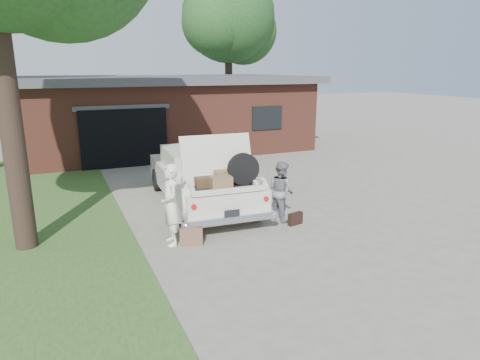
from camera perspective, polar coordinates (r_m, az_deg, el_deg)
name	(u,v)px	position (r m, az deg, el deg)	size (l,w,h in m)	color
ground	(250,232)	(9.91, 1.40, -6.98)	(90.00, 90.00, 0.00)	gray
house	(166,112)	(20.50, -9.86, 8.94)	(12.80, 7.80, 3.30)	brown
tree_right	(230,21)	(26.15, -1.39, 20.44)	(6.07, 5.28, 9.19)	#38281E
sedan	(201,177)	(11.72, -5.21, 0.40)	(2.35, 5.38, 2.14)	beige
woman_left	(171,205)	(9.11, -9.19, -3.28)	(0.64, 0.42, 1.75)	white
woman_right	(281,191)	(10.55, 5.52, -1.45)	(0.72, 0.56, 1.47)	slate
suitcase_left	(191,237)	(9.21, -6.50, -7.56)	(0.48, 0.15, 0.37)	brown
suitcase_right	(295,219)	(10.41, 7.39, -5.14)	(0.39, 0.12, 0.30)	black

